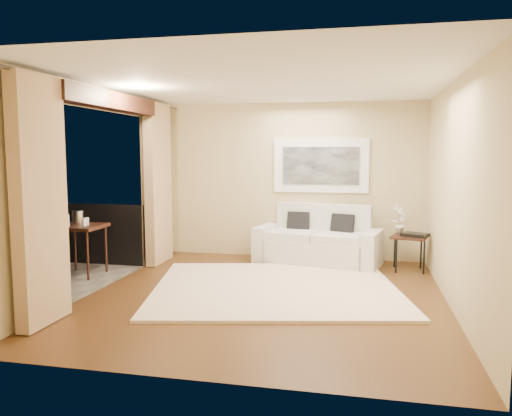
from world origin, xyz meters
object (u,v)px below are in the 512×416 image
(ice_bucket, at_px, (78,217))
(balcony_chair_near, at_px, (10,244))
(sofa, at_px, (319,243))
(side_table, at_px, (409,239))
(balcony_chair_far, at_px, (38,243))
(bistro_table, at_px, (80,230))
(orchid, at_px, (400,219))

(ice_bucket, bearing_deg, balcony_chair_near, -120.23)
(sofa, height_order, side_table, sofa)
(side_table, bearing_deg, balcony_chair_far, -161.50)
(bistro_table, bearing_deg, orchid, 17.45)
(bistro_table, bearing_deg, balcony_chair_far, -134.73)
(sofa, distance_m, orchid, 1.37)
(bistro_table, bearing_deg, ice_bucket, 130.96)
(orchid, bearing_deg, balcony_chair_near, -157.21)
(orchid, bearing_deg, balcony_chair_far, -159.61)
(sofa, xyz_separation_m, balcony_chair_far, (-3.84, -2.02, 0.20))
(balcony_chair_far, distance_m, balcony_chair_near, 0.39)
(sofa, height_order, bistro_table, sofa)
(sofa, distance_m, side_table, 1.46)
(sofa, relative_size, balcony_chair_near, 2.12)
(orchid, distance_m, balcony_chair_far, 5.48)
(side_table, xyz_separation_m, bistro_table, (-4.85, -1.34, 0.19))
(balcony_chair_far, bearing_deg, bistro_table, -150.45)
(sofa, xyz_separation_m, orchid, (1.28, -0.11, 0.45))
(side_table, relative_size, orchid, 1.28)
(orchid, bearing_deg, ice_bucket, -164.25)
(balcony_chair_near, bearing_deg, side_table, 33.53)
(sofa, distance_m, ice_bucket, 3.86)
(ice_bucket, bearing_deg, orchid, 15.75)
(orchid, bearing_deg, sofa, 174.97)
(sofa, bearing_deg, orchid, 6.97)
(side_table, relative_size, ice_bucket, 3.11)
(ice_bucket, bearing_deg, balcony_chair_far, -120.04)
(side_table, relative_size, balcony_chair_near, 0.61)
(orchid, height_order, balcony_chair_far, orchid)
(ice_bucket, bearing_deg, bistro_table, -49.04)
(side_table, height_order, balcony_chair_far, balcony_chair_far)
(balcony_chair_far, xyz_separation_m, balcony_chair_near, (-0.20, -0.33, 0.04))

